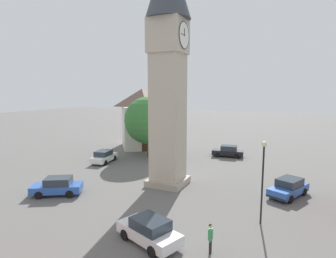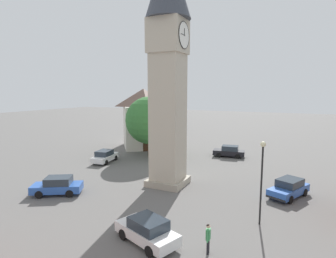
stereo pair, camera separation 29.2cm
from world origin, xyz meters
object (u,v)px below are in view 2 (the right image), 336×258
(tree, at_px, (149,120))
(clock_tower, at_px, (168,47))
(car_white_side, at_px, (289,188))
(pedestrian, at_px, (208,236))
(lamp_post, at_px, (262,170))
(car_silver_kerb, at_px, (229,151))
(car_red_corner, at_px, (105,156))
(car_blue_kerb, at_px, (147,230))
(building_corner_back, at_px, (144,118))
(car_black_far, at_px, (57,186))

(tree, bearing_deg, clock_tower, 38.24)
(tree, bearing_deg, car_white_side, 67.06)
(pedestrian, relative_size, lamp_post, 0.30)
(car_silver_kerb, height_order, car_red_corner, same)
(car_blue_kerb, xyz_separation_m, tree, (-18.73, -10.38, 4.20))
(car_silver_kerb, distance_m, car_red_corner, 16.37)
(car_silver_kerb, xyz_separation_m, car_white_side, (12.08, 7.85, 0.00))
(car_red_corner, height_order, building_corner_back, building_corner_back)
(car_blue_kerb, distance_m, car_silver_kerb, 23.39)
(clock_tower, height_order, tree, clock_tower)
(car_white_side, bearing_deg, car_black_far, -66.07)
(car_black_far, bearing_deg, pedestrian, 78.72)
(tree, distance_m, lamp_post, 20.99)
(car_black_far, height_order, building_corner_back, building_corner_back)
(building_corner_back, bearing_deg, car_blue_kerb, 30.87)
(car_blue_kerb, xyz_separation_m, car_white_side, (-11.30, 7.16, 0.00))
(car_white_side, distance_m, tree, 19.51)
(car_blue_kerb, height_order, car_white_side, same)
(car_white_side, height_order, lamp_post, lamp_post)
(car_blue_kerb, relative_size, car_silver_kerb, 1.03)
(car_silver_kerb, distance_m, building_corner_back, 14.37)
(car_black_far, distance_m, building_corner_back, 21.56)
(clock_tower, relative_size, lamp_post, 3.86)
(car_white_side, distance_m, car_black_far, 19.61)
(lamp_post, bearing_deg, car_red_corner, -113.72)
(car_white_side, distance_m, lamp_post, 6.93)
(clock_tower, xyz_separation_m, building_corner_back, (-14.46, -11.16, -7.97))
(car_red_corner, height_order, car_black_far, same)
(car_silver_kerb, bearing_deg, car_blue_kerb, 1.67)
(car_red_corner, relative_size, car_white_side, 0.97)
(car_white_side, relative_size, lamp_post, 0.79)
(car_red_corner, xyz_separation_m, car_black_far, (10.48, 3.22, 0.00))
(pedestrian, xyz_separation_m, lamp_post, (-4.72, 2.09, 2.68))
(car_white_side, relative_size, car_black_far, 1.01)
(tree, height_order, lamp_post, tree)
(car_blue_kerb, height_order, car_red_corner, same)
(car_red_corner, relative_size, car_black_far, 0.98)
(clock_tower, relative_size, building_corner_back, 2.32)
(clock_tower, relative_size, car_silver_kerb, 5.01)
(car_silver_kerb, relative_size, car_black_far, 0.98)
(car_white_side, height_order, tree, tree)
(car_blue_kerb, xyz_separation_m, building_corner_back, (-24.22, -14.47, 3.93))
(lamp_post, bearing_deg, car_black_far, -83.51)
(car_silver_kerb, xyz_separation_m, lamp_post, (18.17, 6.31, 2.93))
(car_silver_kerb, height_order, tree, tree)
(pedestrian, bearing_deg, car_blue_kerb, -82.08)
(car_red_corner, bearing_deg, tree, 143.72)
(clock_tower, height_order, car_blue_kerb, clock_tower)
(car_white_side, bearing_deg, car_red_corner, -96.81)
(car_black_far, relative_size, building_corner_back, 0.47)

